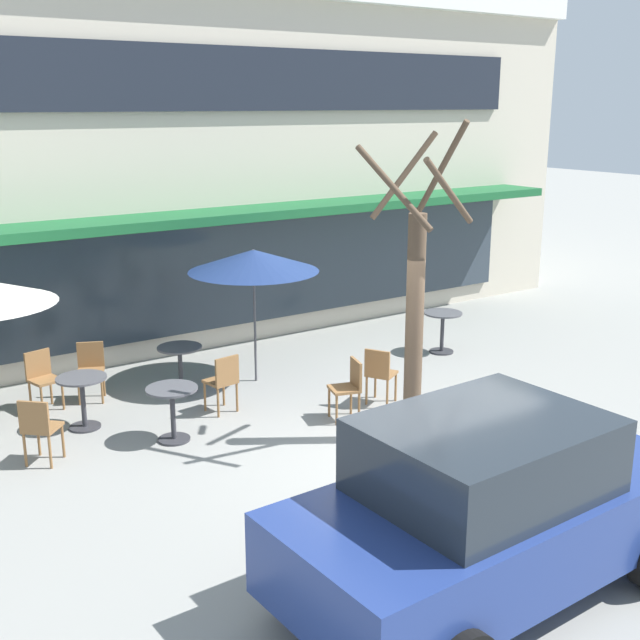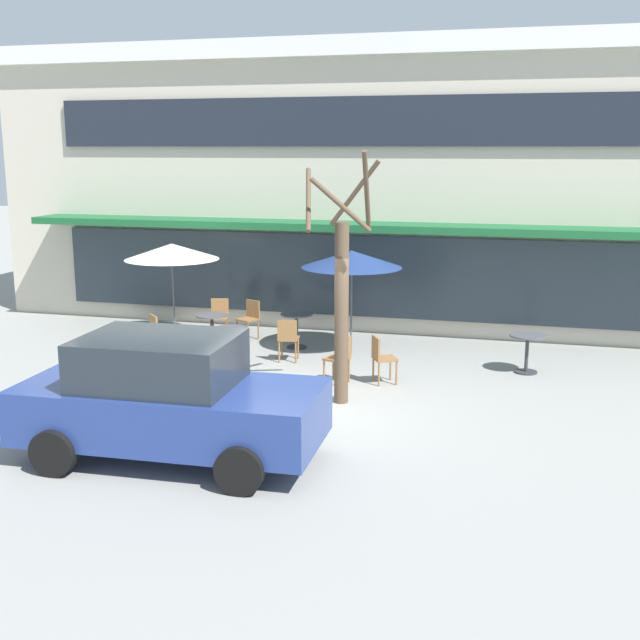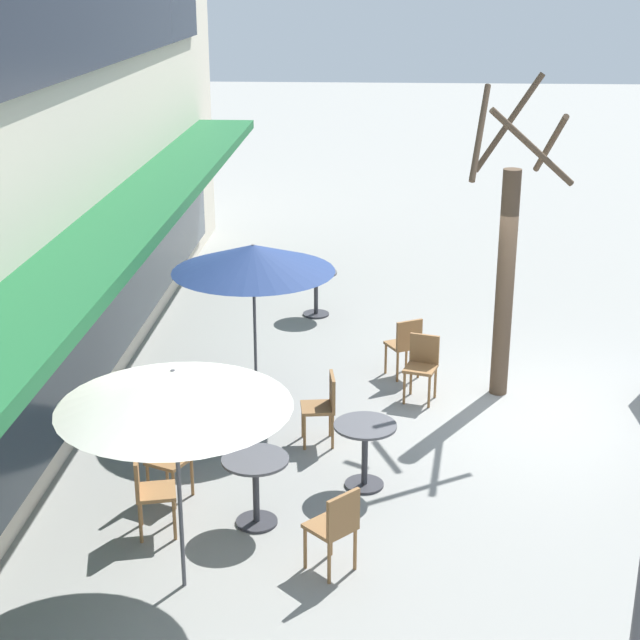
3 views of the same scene
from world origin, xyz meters
TOP-DOWN VIEW (x-y plane):
  - ground_plane at (0.00, 0.00)m, footprint 80.00×80.00m
  - cafe_table_near_wall at (-1.10, 4.13)m, footprint 0.70×0.70m
  - cafe_table_streetside at (-1.98, 2.46)m, footprint 0.70×0.70m
  - cafe_table_by_tree at (-2.84, 3.57)m, footprint 0.70×0.70m
  - cafe_table_mid_patio at (3.77, 3.37)m, footprint 0.70×0.70m
  - patio_umbrella_green_folded at (-3.98, 4.12)m, footprint 2.10×2.10m
  - patio_umbrella_cream_folded at (0.16, 3.94)m, footprint 2.10×2.10m
  - cafe_chair_0 at (-3.10, 4.64)m, footprint 0.48×0.48m
  - cafe_chair_1 at (0.45, 1.73)m, footprint 0.50×0.50m
  - cafe_chair_2 at (-3.68, 2.70)m, footprint 0.57×0.57m
  - cafe_chair_3 at (-2.36, 4.64)m, footprint 0.53×0.53m
  - cafe_chair_4 at (-0.94, 2.97)m, footprint 0.45×0.45m
  - cafe_chair_5 at (1.17, 1.94)m, footprint 0.54×0.54m
  - street_tree at (0.72, 0.66)m, footprint 1.30×1.30m

SIDE VIEW (x-z plane):
  - ground_plane at x=0.00m, z-range 0.00..0.00m
  - cafe_table_near_wall at x=-1.10m, z-range 0.14..0.90m
  - cafe_table_streetside at x=-1.98m, z-range 0.14..0.90m
  - cafe_table_by_tree at x=-2.84m, z-range 0.14..0.90m
  - cafe_table_mid_patio at x=3.77m, z-range 0.14..0.90m
  - cafe_chair_0 at x=-3.10m, z-range 0.08..0.97m
  - cafe_chair_1 at x=0.45m, z-range 0.08..0.97m
  - cafe_chair_2 at x=-3.68m, z-range 0.08..0.97m
  - cafe_chair_3 at x=-2.36m, z-range 0.08..0.97m
  - cafe_chair_4 at x=-0.94m, z-range 0.08..0.97m
  - cafe_chair_5 at x=1.17m, z-range 0.08..0.97m
  - street_tree at x=0.72m, z-range -0.26..4.00m
  - patio_umbrella_green_folded at x=-3.98m, z-range 0.92..3.12m
  - patio_umbrella_cream_folded at x=0.16m, z-range 0.92..3.12m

